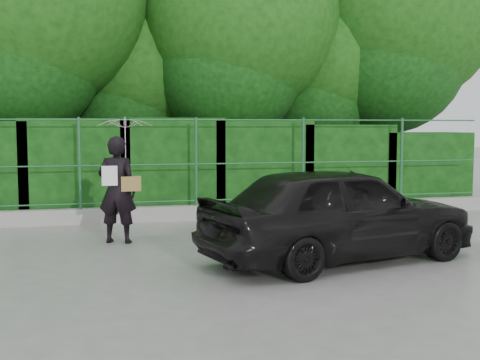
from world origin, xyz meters
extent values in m
plane|color=gray|center=(0.00, 0.00, 0.00)|extent=(80.00, 80.00, 0.00)
cube|color=#9E9E99|center=(0.00, 4.50, 0.15)|extent=(14.00, 0.25, 0.30)
cylinder|color=#215831|center=(-1.90, 4.50, 1.20)|extent=(0.06, 0.06, 1.80)
cylinder|color=#215831|center=(0.40, 4.50, 1.20)|extent=(0.06, 0.06, 1.80)
cylinder|color=#215831|center=(2.70, 4.50, 1.20)|extent=(0.06, 0.06, 1.80)
cylinder|color=#215831|center=(5.00, 4.50, 1.20)|extent=(0.06, 0.06, 1.80)
cylinder|color=#215831|center=(0.00, 4.50, 0.40)|extent=(13.60, 0.03, 0.03)
cylinder|color=#215831|center=(0.00, 4.50, 1.15)|extent=(13.60, 0.03, 0.03)
cylinder|color=#215831|center=(0.00, 4.50, 2.05)|extent=(13.60, 0.03, 0.03)
cube|color=black|center=(-2.00, 5.50, 1.04)|extent=(2.20, 1.20, 2.08)
cube|color=black|center=(0.00, 5.50, 1.05)|extent=(2.20, 1.20, 2.10)
cube|color=black|center=(2.00, 5.50, 1.02)|extent=(2.20, 1.20, 2.04)
cube|color=black|center=(4.00, 5.50, 0.98)|extent=(2.20, 1.20, 1.96)
cube|color=black|center=(6.00, 5.50, 0.89)|extent=(2.20, 1.20, 1.77)
cylinder|color=black|center=(-3.00, 7.20, 2.25)|extent=(0.36, 0.36, 4.50)
cylinder|color=black|center=(-0.50, 8.50, 1.62)|extent=(0.36, 0.36, 3.25)
sphere|color=#14470F|center=(-0.50, 8.50, 3.58)|extent=(3.90, 3.90, 3.90)
cylinder|color=black|center=(2.00, 7.50, 2.12)|extent=(0.36, 0.36, 4.25)
sphere|color=#14470F|center=(2.00, 7.50, 4.68)|extent=(5.10, 5.10, 5.10)
cylinder|color=black|center=(4.50, 8.20, 1.75)|extent=(0.36, 0.36, 3.50)
sphere|color=#14470F|center=(4.50, 8.20, 3.85)|extent=(4.20, 4.20, 4.20)
cylinder|color=black|center=(6.50, 7.80, 2.38)|extent=(0.36, 0.36, 4.75)
sphere|color=#14470F|center=(6.50, 7.80, 5.23)|extent=(5.70, 5.70, 5.70)
imported|color=black|center=(-1.26, 2.40, 0.88)|extent=(0.75, 0.62, 1.76)
imported|color=white|center=(-1.11, 2.45, 1.67)|extent=(0.91, 0.93, 0.83)
cube|color=olive|center=(-1.04, 2.32, 0.98)|extent=(0.32, 0.15, 0.24)
cube|color=white|center=(-1.38, 2.28, 1.12)|extent=(0.25, 0.02, 0.32)
imported|color=black|center=(1.78, 0.30, 0.70)|extent=(4.37, 2.64, 1.39)
camera|label=1|loc=(-1.56, -7.61, 1.92)|focal=45.00mm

